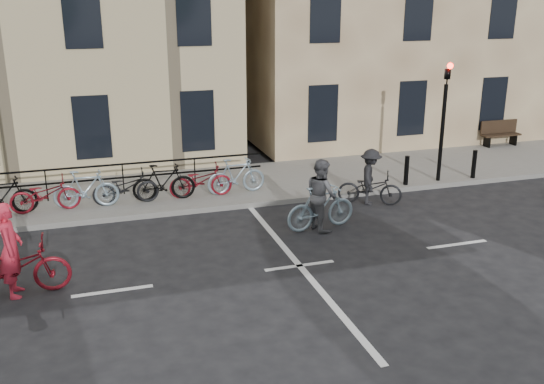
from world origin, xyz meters
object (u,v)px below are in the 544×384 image
object	(u,v)px
traffic_light	(444,107)
cyclist_pink	(12,264)
cyclist_dark	(370,183)
cyclist_grey	(321,201)
bench	(500,132)

from	to	relation	value
traffic_light	cyclist_pink	bearing A→B (deg)	-162.04
traffic_light	cyclist_dark	bearing A→B (deg)	-160.79
traffic_light	cyclist_pink	world-z (taller)	traffic_light
cyclist_grey	cyclist_dark	xyz separation A→B (m)	(2.05, 1.38, -0.11)
traffic_light	cyclist_grey	distance (m)	5.73
traffic_light	bench	distance (m)	6.14
bench	cyclist_pink	xyz separation A→B (m)	(-16.83, -7.29, -0.00)
traffic_light	cyclist_grey	xyz separation A→B (m)	(-4.92, -2.38, -1.71)
bench	cyclist_pink	bearing A→B (deg)	-156.58
cyclist_grey	cyclist_dark	distance (m)	2.48
traffic_light	bench	size ratio (longest dim) A/B	2.44
bench	cyclist_grey	size ratio (longest dim) A/B	0.82
cyclist_grey	traffic_light	bearing A→B (deg)	-71.57
traffic_light	bench	world-z (taller)	traffic_light
cyclist_pink	cyclist_dark	distance (m)	9.60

